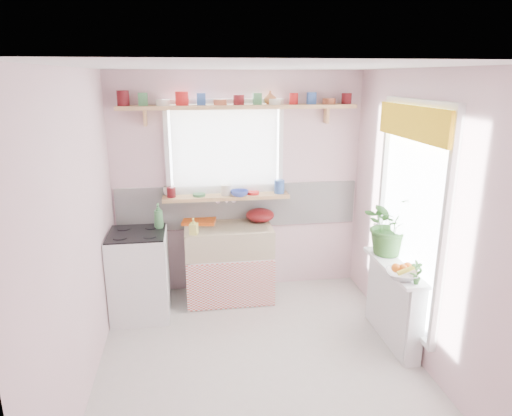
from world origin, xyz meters
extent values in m
plane|color=beige|center=(0.00, 0.00, 0.00)|extent=(3.20, 3.20, 0.00)
plane|color=white|center=(0.00, 0.00, 2.50)|extent=(3.20, 3.20, 0.00)
plane|color=silver|center=(0.00, 1.60, 1.25)|extent=(2.80, 0.00, 2.80)
plane|color=silver|center=(0.00, -1.60, 1.25)|extent=(2.80, 0.00, 2.80)
plane|color=silver|center=(-1.40, 0.00, 1.25)|extent=(0.00, 3.20, 3.20)
plane|color=silver|center=(1.40, 0.00, 1.25)|extent=(0.00, 3.20, 3.20)
cube|color=white|center=(0.00, 1.59, 1.00)|extent=(2.74, 0.03, 0.50)
cube|color=pink|center=(0.00, 1.58, 0.80)|extent=(2.74, 0.02, 0.12)
cube|color=white|center=(-0.15, 1.60, 1.65)|extent=(1.20, 0.01, 1.00)
cube|color=white|center=(-0.15, 1.53, 1.65)|extent=(1.15, 0.02, 0.95)
cube|color=white|center=(1.40, 0.20, 1.25)|extent=(0.01, 1.10, 1.90)
cube|color=yellow|center=(1.31, 0.20, 2.06)|extent=(0.03, 1.20, 0.28)
cube|color=white|center=(-0.15, 1.30, 0.28)|extent=(0.85, 0.55, 0.55)
cube|color=#D34B3E|center=(-0.15, 1.02, 0.28)|extent=(0.95, 0.02, 0.53)
cube|color=#C0B08D|center=(-0.15, 1.30, 0.70)|extent=(0.95, 0.55, 0.30)
cylinder|color=silver|center=(-0.15, 1.55, 1.10)|extent=(0.03, 0.22, 0.03)
cube|color=white|center=(-1.10, 1.05, 0.45)|extent=(0.58, 0.58, 0.90)
cube|color=black|center=(-1.10, 1.05, 0.91)|extent=(0.56, 0.56, 0.02)
cylinder|color=black|center=(-1.24, 0.91, 0.92)|extent=(0.14, 0.14, 0.01)
cylinder|color=black|center=(-0.96, 0.91, 0.92)|extent=(0.14, 0.14, 0.01)
cylinder|color=black|center=(-1.24, 1.19, 0.92)|extent=(0.14, 0.14, 0.01)
cylinder|color=black|center=(-0.96, 1.19, 0.92)|extent=(0.14, 0.14, 0.01)
cube|color=white|center=(1.30, 0.20, 0.38)|extent=(0.15, 0.90, 0.75)
cube|color=white|center=(1.27, 0.20, 0.76)|extent=(0.22, 0.95, 0.03)
cube|color=tan|center=(-0.15, 1.48, 1.14)|extent=(1.40, 0.22, 0.04)
cube|color=tan|center=(0.00, 1.47, 2.12)|extent=(2.52, 0.24, 0.04)
cylinder|color=#590F14|center=(-1.18, 1.47, 2.20)|extent=(0.11, 0.11, 0.12)
cylinder|color=#3F7F4C|center=(-0.98, 1.47, 2.20)|extent=(0.11, 0.11, 0.12)
cylinder|color=silver|center=(-0.79, 1.47, 2.17)|extent=(0.11, 0.11, 0.06)
cylinder|color=red|center=(-0.59, 1.47, 2.20)|extent=(0.11, 0.11, 0.12)
cylinder|color=#3359A5|center=(-0.39, 1.47, 2.20)|extent=(0.11, 0.11, 0.12)
cylinder|color=#A55133|center=(-0.20, 1.47, 2.17)|extent=(0.11, 0.11, 0.06)
cylinder|color=#590F14|center=(0.00, 1.47, 2.20)|extent=(0.11, 0.11, 0.12)
cylinder|color=#3F7F4C|center=(0.20, 1.47, 2.20)|extent=(0.11, 0.11, 0.12)
cylinder|color=silver|center=(0.39, 1.47, 2.17)|extent=(0.11, 0.11, 0.06)
cylinder|color=red|center=(0.59, 1.47, 2.20)|extent=(0.11, 0.11, 0.12)
cylinder|color=#3359A5|center=(0.79, 1.47, 2.20)|extent=(0.11, 0.11, 0.12)
cylinder|color=#A55133|center=(0.98, 1.47, 2.17)|extent=(0.11, 0.11, 0.06)
cylinder|color=#590F14|center=(1.18, 1.47, 2.20)|extent=(0.11, 0.11, 0.12)
cylinder|color=#590F14|center=(-0.77, 1.48, 1.22)|extent=(0.11, 0.11, 0.12)
cylinder|color=#3F7F4C|center=(-0.46, 1.48, 1.22)|extent=(0.11, 0.11, 0.12)
cylinder|color=silver|center=(-0.15, 1.48, 1.19)|extent=(0.11, 0.11, 0.06)
cylinder|color=red|center=(0.16, 1.48, 1.22)|extent=(0.11, 0.11, 0.12)
cylinder|color=#3359A5|center=(0.47, 1.48, 1.22)|extent=(0.11, 0.11, 0.12)
cube|color=#DF5613|center=(-0.46, 1.50, 0.87)|extent=(0.40, 0.33, 0.04)
ellipsoid|color=#5C0F11|center=(0.22, 1.44, 0.92)|extent=(0.38, 0.38, 0.15)
imported|color=#2F5E25|center=(1.33, 0.48, 1.07)|extent=(0.65, 0.61, 0.59)
imported|color=silver|center=(1.21, -0.08, 0.81)|extent=(0.34, 0.34, 0.07)
imported|color=#336829|center=(1.27, -0.20, 0.88)|extent=(0.12, 0.09, 0.20)
imported|color=#E1DF64|center=(-0.53, 1.10, 0.94)|extent=(0.10, 0.10, 0.18)
imported|color=white|center=(-0.77, 1.54, 1.21)|extent=(0.16, 0.16, 0.11)
imported|color=#384EB6|center=(-0.01, 1.42, 1.19)|extent=(0.26, 0.26, 0.06)
imported|color=#B96A38|center=(0.35, 1.53, 2.21)|extent=(0.17, 0.17, 0.14)
imported|color=#42854B|center=(-0.88, 1.17, 1.05)|extent=(0.11, 0.11, 0.26)
sphere|color=orange|center=(1.21, -0.08, 0.86)|extent=(0.08, 0.08, 0.08)
sphere|color=orange|center=(1.27, -0.05, 0.86)|extent=(0.08, 0.08, 0.08)
sphere|color=orange|center=(1.16, -0.06, 0.86)|extent=(0.08, 0.08, 0.08)
cylinder|color=gold|center=(1.23, -0.13, 0.87)|extent=(0.18, 0.04, 0.10)
camera|label=1|loc=(-0.55, -3.42, 2.43)|focal=32.00mm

